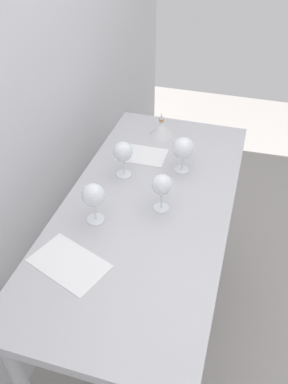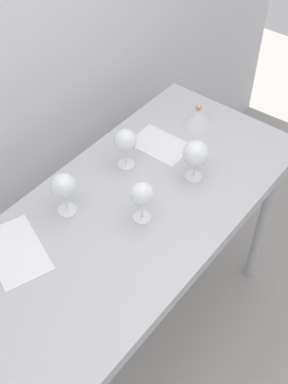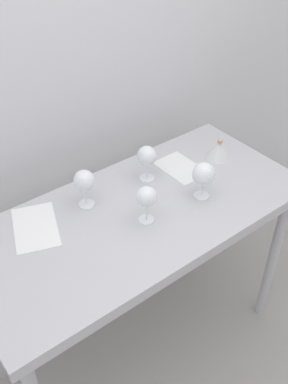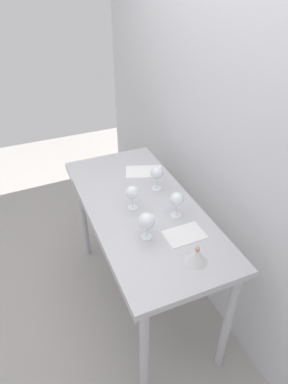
{
  "view_description": "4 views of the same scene",
  "coord_description": "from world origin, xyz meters",
  "px_view_note": "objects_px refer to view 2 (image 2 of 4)",
  "views": [
    {
      "loc": [
        -1.14,
        -0.33,
        1.93
      ],
      "look_at": [
        -0.01,
        0.01,
        0.96
      ],
      "focal_mm": 37.12,
      "sensor_mm": 36.0,
      "label": 1
    },
    {
      "loc": [
        -0.84,
        -0.73,
        2.15
      ],
      "look_at": [
        0.05,
        -0.02,
        0.95
      ],
      "focal_mm": 45.63,
      "sensor_mm": 36.0,
      "label": 2
    },
    {
      "loc": [
        -0.8,
        -1.07,
        2.06
      ],
      "look_at": [
        0.05,
        0.03,
        0.95
      ],
      "focal_mm": 41.71,
      "sensor_mm": 36.0,
      "label": 3
    },
    {
      "loc": [
        1.53,
        -0.64,
        2.19
      ],
      "look_at": [
        -0.0,
        0.01,
        1.01
      ],
      "focal_mm": 32.0,
      "sensor_mm": 36.0,
      "label": 4
    }
  ],
  "objects_px": {
    "wine_glass_far_left": "(63,187)",
    "wine_glass_near_right": "(196,154)",
    "decanter_funnel": "(198,116)",
    "wine_glass_near_center": "(142,195)",
    "tasting_sheet_lower": "(16,251)",
    "wine_glass_far_right": "(125,141)",
    "tasting_sheet_upper": "(160,145)"
  },
  "relations": [
    {
      "from": "tasting_sheet_upper",
      "to": "tasting_sheet_lower",
      "type": "relative_size",
      "value": 0.85
    },
    {
      "from": "tasting_sheet_lower",
      "to": "tasting_sheet_upper",
      "type": "bearing_deg",
      "value": 16.25
    },
    {
      "from": "wine_glass_far_left",
      "to": "decanter_funnel",
      "type": "height_order",
      "value": "wine_glass_far_left"
    },
    {
      "from": "wine_glass_near_right",
      "to": "decanter_funnel",
      "type": "relative_size",
      "value": 1.33
    },
    {
      "from": "wine_glass_near_right",
      "to": "tasting_sheet_upper",
      "type": "relative_size",
      "value": 0.73
    },
    {
      "from": "wine_glass_far_left",
      "to": "tasting_sheet_upper",
      "type": "distance_m",
      "value": 0.48
    },
    {
      "from": "wine_glass_far_left",
      "to": "wine_glass_near_right",
      "type": "height_order",
      "value": "wine_glass_far_left"
    },
    {
      "from": "wine_glass_near_center",
      "to": "decanter_funnel",
      "type": "distance_m",
      "value": 0.55
    },
    {
      "from": "tasting_sheet_lower",
      "to": "decanter_funnel",
      "type": "distance_m",
      "value": 0.89
    },
    {
      "from": "wine_glass_far_right",
      "to": "decanter_funnel",
      "type": "xyz_separation_m",
      "value": [
        0.36,
        -0.07,
        -0.07
      ]
    },
    {
      "from": "wine_glass_near_right",
      "to": "tasting_sheet_upper",
      "type": "bearing_deg",
      "value": 72.41
    },
    {
      "from": "tasting_sheet_lower",
      "to": "decanter_funnel",
      "type": "relative_size",
      "value": 2.12
    },
    {
      "from": "wine_glass_far_left",
      "to": "wine_glass_near_right",
      "type": "bearing_deg",
      "value": -31.17
    },
    {
      "from": "tasting_sheet_upper",
      "to": "wine_glass_near_right",
      "type": "bearing_deg",
      "value": -108.4
    },
    {
      "from": "wine_glass_near_right",
      "to": "decanter_funnel",
      "type": "bearing_deg",
      "value": 31.79
    },
    {
      "from": "wine_glass_near_right",
      "to": "wine_glass_near_center",
      "type": "bearing_deg",
      "value": 175.07
    },
    {
      "from": "wine_glass_far_left",
      "to": "decanter_funnel",
      "type": "xyz_separation_m",
      "value": [
        0.66,
        -0.08,
        -0.08
      ]
    },
    {
      "from": "wine_glass_near_right",
      "to": "tasting_sheet_upper",
      "type": "height_order",
      "value": "wine_glass_near_right"
    },
    {
      "from": "tasting_sheet_lower",
      "to": "decanter_funnel",
      "type": "bearing_deg",
      "value": 14.59
    },
    {
      "from": "wine_glass_far_left",
      "to": "tasting_sheet_lower",
      "type": "distance_m",
      "value": 0.25
    },
    {
      "from": "wine_glass_far_left",
      "to": "wine_glass_near_right",
      "type": "relative_size",
      "value": 1.02
    },
    {
      "from": "wine_glass_far_left",
      "to": "wine_glass_far_right",
      "type": "xyz_separation_m",
      "value": [
        0.3,
        -0.01,
        -0.0
      ]
    },
    {
      "from": "wine_glass_near_right",
      "to": "tasting_sheet_lower",
      "type": "xyz_separation_m",
      "value": [
        -0.63,
        0.25,
        -0.11
      ]
    },
    {
      "from": "wine_glass_near_right",
      "to": "decanter_funnel",
      "type": "height_order",
      "value": "wine_glass_near_right"
    },
    {
      "from": "tasting_sheet_upper",
      "to": "tasting_sheet_lower",
      "type": "bearing_deg",
      "value": 175.15
    },
    {
      "from": "decanter_funnel",
      "to": "wine_glass_near_center",
      "type": "bearing_deg",
      "value": -165.44
    },
    {
      "from": "wine_glass_far_left",
      "to": "tasting_sheet_lower",
      "type": "bearing_deg",
      "value": 178.52
    },
    {
      "from": "wine_glass_far_left",
      "to": "tasting_sheet_lower",
      "type": "xyz_separation_m",
      "value": [
        -0.23,
        0.01,
        -0.12
      ]
    },
    {
      "from": "wine_glass_far_left",
      "to": "wine_glass_near_center",
      "type": "height_order",
      "value": "wine_glass_far_left"
    },
    {
      "from": "wine_glass_near_right",
      "to": "wine_glass_far_right",
      "type": "height_order",
      "value": "same"
    },
    {
      "from": "wine_glass_near_center",
      "to": "tasting_sheet_upper",
      "type": "xyz_separation_m",
      "value": [
        0.33,
        0.18,
        -0.11
      ]
    },
    {
      "from": "tasting_sheet_lower",
      "to": "wine_glass_far_right",
      "type": "bearing_deg",
      "value": 18.44
    }
  ]
}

